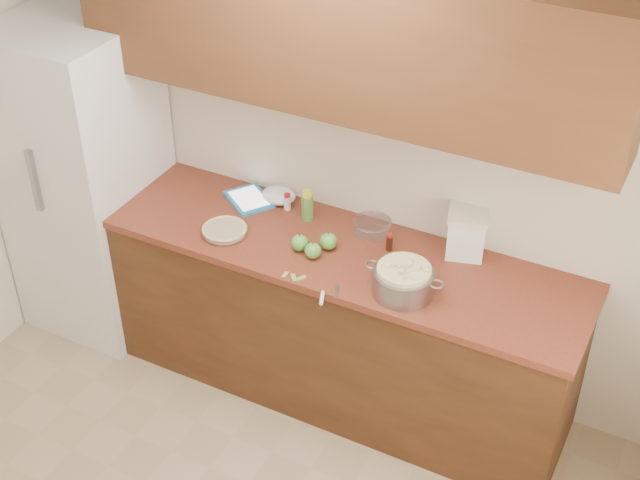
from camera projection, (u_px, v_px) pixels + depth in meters
The scene contains 21 objects.
room_shell at pixel (130, 378), 3.07m from camera, with size 3.60×3.60×3.60m.
counter_run at pixel (324, 316), 4.62m from camera, with size 2.64×0.68×0.92m.
upper_cabinets at pixel (341, 34), 3.87m from camera, with size 2.60×0.34×0.70m, color brown.
fridge at pixel (87, 180), 4.88m from camera, with size 0.70×0.70×1.80m, color silver.
pie at pixel (225, 230), 4.42m from camera, with size 0.23×0.23×0.04m.
colander at pixel (403, 281), 4.01m from camera, with size 0.38×0.28×0.14m.
flour_canister at pixel (466, 233), 4.24m from camera, with size 0.23×0.23×0.23m.
tablet at pixel (249, 199), 4.67m from camera, with size 0.32×0.30×0.02m.
paring_knife at pixel (324, 297), 4.02m from camera, with size 0.08×0.18×0.02m.
lemon_bottle at pixel (307, 206), 4.49m from camera, with size 0.06×0.06×0.17m.
cinnamon_shaker at pixel (287, 202), 4.58m from camera, with size 0.04×0.04×0.09m.
vanilla_bottle at pixel (389, 242), 4.29m from camera, with size 0.03×0.03×0.09m.
mixing_bowl at pixel (372, 226), 4.42m from camera, with size 0.19×0.19×0.07m.
paper_towel at pixel (279, 195), 4.65m from camera, with size 0.18×0.15×0.08m, color white.
apple_left at pixel (300, 243), 4.29m from camera, with size 0.08×0.08×0.10m.
apple_center at pixel (328, 241), 4.31m from camera, with size 0.08×0.08×0.10m.
apple_front at pixel (313, 251), 4.25m from camera, with size 0.08×0.08×0.09m.
peel_a at pixel (310, 256), 4.28m from camera, with size 0.03×0.01×0.00m, color #82B658.
peel_b at pixel (301, 278), 4.14m from camera, with size 0.05×0.02×0.00m, color #82B658.
peel_c at pixel (285, 274), 4.16m from camera, with size 0.05×0.02×0.00m, color #82B658.
peel_d at pixel (294, 277), 4.14m from camera, with size 0.05×0.02×0.00m, color #82B658.
Camera 1 is at (1.60, -1.67, 3.48)m, focal length 50.00 mm.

